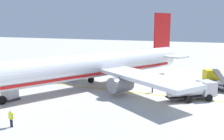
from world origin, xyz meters
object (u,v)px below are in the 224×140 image
cargo_container_near (10,93)px  crew_marshaller (152,86)px  service_truck_fuel (192,90)px  service_truck_baggage (214,79)px  crew_loader_left (11,117)px  airliner_foreground (95,66)px

cargo_container_near → crew_marshaller: size_ratio=1.21×
service_truck_fuel → service_truck_baggage: service_truck_baggage is taller
crew_marshaller → crew_loader_left: 20.02m
service_truck_fuel → crew_marshaller: bearing=75.0°
service_truck_baggage → cargo_container_near: 30.84m
airliner_foreground → cargo_container_near: (-10.82, 7.02, -2.51)m
airliner_foreground → crew_loader_left: airliner_foreground is taller
crew_marshaller → crew_loader_left: bearing=152.3°
service_truck_fuel → crew_loader_left: bearing=137.3°
airliner_foreground → crew_marshaller: bearing=-89.2°
crew_loader_left → service_truck_fuel: bearing=-42.7°
airliner_foreground → crew_marshaller: 9.48m
service_truck_baggage → crew_marshaller: size_ratio=4.01×
service_truck_baggage → cargo_container_near: size_ratio=3.31×
cargo_container_near → crew_loader_left: bearing=-134.5°
cargo_container_near → crew_loader_left: 9.65m
crew_loader_left → service_truck_baggage: bearing=-34.0°
airliner_foreground → crew_loader_left: bearing=179.6°
cargo_container_near → service_truck_fuel: bearing=-66.6°
service_truck_baggage → cargo_container_near: service_truck_baggage is taller
service_truck_fuel → cargo_container_near: bearing=113.4°
airliner_foreground → crew_loader_left: size_ratio=23.34×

